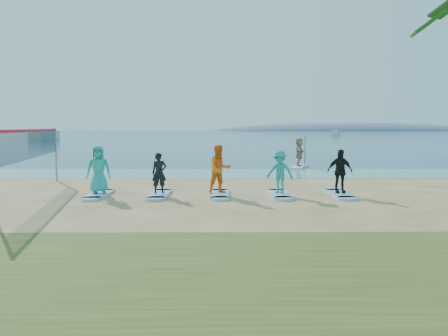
{
  "coord_description": "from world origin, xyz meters",
  "views": [
    {
      "loc": [
        -0.4,
        -13.39,
        2.54
      ],
      "look_at": [
        -0.23,
        2.0,
        1.1
      ],
      "focal_mm": 35.0,
      "sensor_mm": 36.0,
      "label": 1
    }
  ],
  "objects_px": {
    "student_1": "(159,173)",
    "student_3": "(280,172)",
    "volleyball_net": "(32,144)",
    "student_2": "(220,169)",
    "paddleboard": "(299,167)",
    "boat_offshore_b": "(335,136)",
    "boat_offshore_a": "(45,141)",
    "surfboard_3": "(280,194)",
    "surfboard_2": "(220,194)",
    "student_4": "(340,171)",
    "surfboard_0": "(99,194)",
    "surfboard_1": "(160,194)",
    "paddleboarder": "(299,152)",
    "surfboard_4": "(339,194)",
    "student_0": "(99,169)"
  },
  "relations": [
    {
      "from": "student_1",
      "to": "student_3",
      "type": "height_order",
      "value": "student_3"
    },
    {
      "from": "volleyball_net",
      "to": "student_2",
      "type": "bearing_deg",
      "value": -0.98
    },
    {
      "from": "volleyball_net",
      "to": "student_2",
      "type": "height_order",
      "value": "volleyball_net"
    },
    {
      "from": "paddleboard",
      "to": "boat_offshore_b",
      "type": "height_order",
      "value": "boat_offshore_b"
    },
    {
      "from": "volleyball_net",
      "to": "boat_offshore_a",
      "type": "relative_size",
      "value": 1.31
    },
    {
      "from": "student_1",
      "to": "surfboard_3",
      "type": "xyz_separation_m",
      "value": [
        4.5,
        0.0,
        -0.8
      ]
    },
    {
      "from": "boat_offshore_b",
      "to": "surfboard_2",
      "type": "bearing_deg",
      "value": -85.6
    },
    {
      "from": "surfboard_2",
      "to": "student_4",
      "type": "bearing_deg",
      "value": 0.0
    },
    {
      "from": "surfboard_2",
      "to": "surfboard_3",
      "type": "height_order",
      "value": "same"
    },
    {
      "from": "paddleboard",
      "to": "surfboard_0",
      "type": "bearing_deg",
      "value": -110.76
    },
    {
      "from": "student_3",
      "to": "student_4",
      "type": "bearing_deg",
      "value": 24.95
    },
    {
      "from": "volleyball_net",
      "to": "surfboard_1",
      "type": "relative_size",
      "value": 4.07
    },
    {
      "from": "surfboard_0",
      "to": "student_4",
      "type": "distance_m",
      "value": 9.03
    },
    {
      "from": "paddleboarder",
      "to": "student_3",
      "type": "bearing_deg",
      "value": 174.03
    },
    {
      "from": "boat_offshore_a",
      "to": "surfboard_0",
      "type": "xyz_separation_m",
      "value": [
        28.29,
        -66.14,
        0.04
      ]
    },
    {
      "from": "surfboard_0",
      "to": "student_1",
      "type": "relative_size",
      "value": 1.46
    },
    {
      "from": "paddleboard",
      "to": "student_4",
      "type": "xyz_separation_m",
      "value": [
        -0.53,
        -11.12,
        0.85
      ]
    },
    {
      "from": "boat_offshore_a",
      "to": "boat_offshore_b",
      "type": "distance_m",
      "value": 84.51
    },
    {
      "from": "student_2",
      "to": "surfboard_4",
      "type": "height_order",
      "value": "student_2"
    },
    {
      "from": "surfboard_3",
      "to": "student_1",
      "type": "bearing_deg",
      "value": 180.0
    },
    {
      "from": "surfboard_0",
      "to": "surfboard_2",
      "type": "xyz_separation_m",
      "value": [
        4.5,
        0.0,
        0.0
      ]
    },
    {
      "from": "boat_offshore_b",
      "to": "student_0",
      "type": "relative_size",
      "value": 3.34
    },
    {
      "from": "volleyball_net",
      "to": "student_3",
      "type": "bearing_deg",
      "value": -0.74
    },
    {
      "from": "surfboard_1",
      "to": "surfboard_2",
      "type": "relative_size",
      "value": 1.0
    },
    {
      "from": "surfboard_0",
      "to": "surfboard_2",
      "type": "bearing_deg",
      "value": 0.0
    },
    {
      "from": "surfboard_1",
      "to": "student_2",
      "type": "xyz_separation_m",
      "value": [
        2.25,
        0.0,
        0.95
      ]
    },
    {
      "from": "surfboard_4",
      "to": "student_0",
      "type": "bearing_deg",
      "value": 180.0
    },
    {
      "from": "boat_offshore_a",
      "to": "student_1",
      "type": "xyz_separation_m",
      "value": [
        30.54,
        -66.14,
        0.84
      ]
    },
    {
      "from": "student_4",
      "to": "student_1",
      "type": "bearing_deg",
      "value": 174.88
    },
    {
      "from": "surfboard_4",
      "to": "student_4",
      "type": "relative_size",
      "value": 1.34
    },
    {
      "from": "boat_offshore_b",
      "to": "student_0",
      "type": "xyz_separation_m",
      "value": [
        -39.82,
        -116.16,
        0.98
      ]
    },
    {
      "from": "boat_offshore_a",
      "to": "student_0",
      "type": "xyz_separation_m",
      "value": [
        28.29,
        -66.14,
        0.98
      ]
    },
    {
      "from": "surfboard_2",
      "to": "student_4",
      "type": "distance_m",
      "value": 4.58
    },
    {
      "from": "surfboard_0",
      "to": "surfboard_2",
      "type": "distance_m",
      "value": 4.5
    },
    {
      "from": "volleyball_net",
      "to": "surfboard_0",
      "type": "distance_m",
      "value": 3.08
    },
    {
      "from": "boat_offshore_b",
      "to": "student_0",
      "type": "height_order",
      "value": "student_0"
    },
    {
      "from": "paddleboard",
      "to": "surfboard_0",
      "type": "relative_size",
      "value": 1.36
    },
    {
      "from": "paddleboarder",
      "to": "student_3",
      "type": "distance_m",
      "value": 11.46
    },
    {
      "from": "paddleboard",
      "to": "student_4",
      "type": "bearing_deg",
      "value": -72.89
    },
    {
      "from": "surfboard_0",
      "to": "boat_offshore_b",
      "type": "bearing_deg",
      "value": 71.08
    },
    {
      "from": "paddleboarder",
      "to": "surfboard_2",
      "type": "height_order",
      "value": "paddleboarder"
    },
    {
      "from": "boat_offshore_b",
      "to": "boat_offshore_a",
      "type": "bearing_deg",
      "value": -122.39
    },
    {
      "from": "volleyball_net",
      "to": "paddleboard",
      "type": "xyz_separation_m",
      "value": [
        11.98,
        11.0,
        -1.84
      ]
    },
    {
      "from": "student_1",
      "to": "surfboard_4",
      "type": "distance_m",
      "value": 6.79
    },
    {
      "from": "surfboard_2",
      "to": "surfboard_3",
      "type": "xyz_separation_m",
      "value": [
        2.25,
        0.0,
        0.0
      ]
    },
    {
      "from": "surfboard_0",
      "to": "surfboard_3",
      "type": "relative_size",
      "value": 1.0
    },
    {
      "from": "surfboard_0",
      "to": "surfboard_1",
      "type": "bearing_deg",
      "value": 0.0
    },
    {
      "from": "boat_offshore_a",
      "to": "student_3",
      "type": "relative_size",
      "value": 4.28
    },
    {
      "from": "student_0",
      "to": "surfboard_3",
      "type": "distance_m",
      "value": 6.81
    },
    {
      "from": "surfboard_3",
      "to": "student_4",
      "type": "distance_m",
      "value": 2.41
    }
  ]
}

